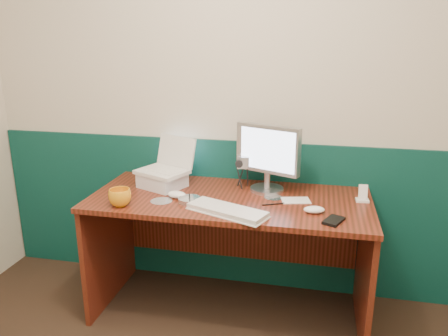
% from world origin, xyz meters
% --- Properties ---
extents(back_wall, '(3.50, 0.04, 2.50)m').
position_xyz_m(back_wall, '(0.00, 1.75, 1.25)').
color(back_wall, beige).
rests_on(back_wall, ground).
extents(wainscot, '(3.48, 0.02, 1.00)m').
position_xyz_m(wainscot, '(0.00, 1.74, 0.50)').
color(wainscot, '#083631').
rests_on(wainscot, ground).
extents(desk, '(1.60, 0.70, 0.75)m').
position_xyz_m(desk, '(-0.05, 1.38, 0.38)').
color(desk, '#3A170A').
rests_on(desk, ground).
extents(laptop_riser, '(0.31, 0.29, 0.09)m').
position_xyz_m(laptop_riser, '(-0.49, 1.47, 0.79)').
color(laptop_riser, silver).
rests_on(laptop_riser, desk).
extents(laptop, '(0.35, 0.32, 0.24)m').
position_xyz_m(laptop, '(-0.49, 1.47, 0.95)').
color(laptop, silver).
rests_on(laptop, laptop_riser).
extents(monitor, '(0.41, 0.25, 0.40)m').
position_xyz_m(monitor, '(0.14, 1.55, 0.95)').
color(monitor, '#AFAFB4').
rests_on(monitor, desk).
extents(keyboard, '(0.45, 0.29, 0.02)m').
position_xyz_m(keyboard, '(-0.02, 1.15, 0.76)').
color(keyboard, silver).
rests_on(keyboard, desk).
extents(mouse_right, '(0.12, 0.09, 0.04)m').
position_xyz_m(mouse_right, '(0.43, 1.25, 0.77)').
color(mouse_right, white).
rests_on(mouse_right, desk).
extents(mouse_left, '(0.13, 0.09, 0.04)m').
position_xyz_m(mouse_left, '(-0.35, 1.31, 0.77)').
color(mouse_left, white).
rests_on(mouse_left, desk).
extents(mug, '(0.16, 0.16, 0.10)m').
position_xyz_m(mug, '(-0.61, 1.13, 0.80)').
color(mug, orange).
rests_on(mug, desk).
extents(camcorder, '(0.10, 0.13, 0.18)m').
position_xyz_m(camcorder, '(-0.01, 1.57, 0.84)').
color(camcorder, silver).
rests_on(camcorder, desk).
extents(cd_spindle, '(0.13, 0.13, 0.03)m').
position_xyz_m(cd_spindle, '(-0.26, 1.26, 0.76)').
color(cd_spindle, silver).
rests_on(cd_spindle, desk).
extents(cd_loose_a, '(0.12, 0.12, 0.00)m').
position_xyz_m(cd_loose_a, '(-0.42, 1.24, 0.75)').
color(cd_loose_a, silver).
rests_on(cd_loose_a, desk).
extents(cd_loose_b, '(0.11, 0.11, 0.00)m').
position_xyz_m(cd_loose_b, '(0.19, 1.43, 0.75)').
color(cd_loose_b, '#AFB6BF').
rests_on(cd_loose_b, desk).
extents(pen, '(0.12, 0.06, 0.01)m').
position_xyz_m(pen, '(0.20, 1.32, 0.75)').
color(pen, black).
rests_on(pen, desk).
extents(papers, '(0.18, 0.14, 0.00)m').
position_xyz_m(papers, '(0.32, 1.41, 0.75)').
color(papers, white).
rests_on(papers, desk).
extents(dock, '(0.07, 0.06, 0.01)m').
position_xyz_m(dock, '(0.69, 1.47, 0.76)').
color(dock, white).
rests_on(dock, desk).
extents(music_player, '(0.05, 0.03, 0.09)m').
position_xyz_m(music_player, '(0.69, 1.47, 0.81)').
color(music_player, white).
rests_on(music_player, dock).
extents(pda, '(0.12, 0.15, 0.01)m').
position_xyz_m(pda, '(0.52, 1.15, 0.76)').
color(pda, black).
rests_on(pda, desk).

